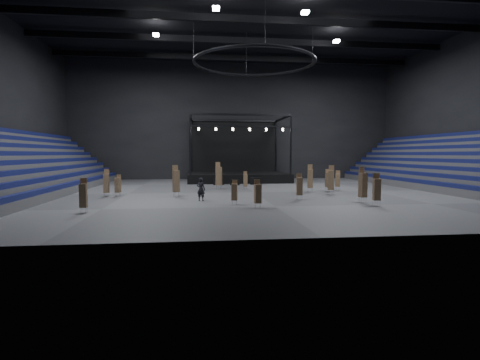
{
  "coord_description": "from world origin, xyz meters",
  "views": [
    {
      "loc": [
        -5.77,
        -37.62,
        3.91
      ],
      "look_at": [
        -1.66,
        -2.0,
        1.4
      ],
      "focal_mm": 28.0,
      "sensor_mm": 36.0,
      "label": 1
    }
  ],
  "objects": [
    {
      "name": "chair_stack_7",
      "position": [
        7.49,
        -8.99,
        1.46
      ],
      "size": [
        0.61,
        0.61,
        2.87
      ],
      "rotation": [
        0.0,
        0.0,
        0.22
      ],
      "color": "silver",
      "rests_on": "floor"
    },
    {
      "name": "bleachers_right",
      "position": [
        22.94,
        0.0,
        1.73
      ],
      "size": [
        7.2,
        40.0,
        6.4
      ],
      "color": "#464649",
      "rests_on": "floor"
    },
    {
      "name": "chair_stack_9",
      "position": [
        2.9,
        -6.71,
        1.19
      ],
      "size": [
        0.55,
        0.55,
        2.26
      ],
      "rotation": [
        0.0,
        0.0,
        -0.14
      ],
      "color": "silver",
      "rests_on": "floor"
    },
    {
      "name": "crew_member",
      "position": [
        4.28,
        -1.93,
        0.78
      ],
      "size": [
        0.75,
        0.87,
        1.55
      ],
      "primitive_type": "imported",
      "rotation": [
        0.0,
        0.0,
        1.33
      ],
      "color": "black",
      "rests_on": "floor"
    },
    {
      "name": "chair_stack_15",
      "position": [
        5.79,
        -0.39,
        1.44
      ],
      "size": [
        0.58,
        0.58,
        2.83
      ],
      "rotation": [
        0.0,
        0.0,
        -0.18
      ],
      "color": "silver",
      "rests_on": "floor"
    },
    {
      "name": "chair_stack_1",
      "position": [
        -2.92,
        -9.21,
        1.02
      ],
      "size": [
        0.51,
        0.51,
        1.92
      ],
      "rotation": [
        0.0,
        0.0,
        -0.24
      ],
      "color": "silver",
      "rests_on": "floor"
    },
    {
      "name": "truss_ring",
      "position": [
        -0.0,
        0.0,
        13.0
      ],
      "size": [
        12.3,
        12.3,
        5.15
      ],
      "color": "black",
      "rests_on": "ceiling"
    },
    {
      "name": "chair_stack_8",
      "position": [
        -14.0,
        -2.45,
        1.28
      ],
      "size": [
        0.46,
        0.46,
        2.53
      ],
      "rotation": [
        0.0,
        0.0,
        -0.04
      ],
      "color": "silver",
      "rests_on": "floor"
    },
    {
      "name": "stage",
      "position": [
        0.0,
        16.24,
        1.45
      ],
      "size": [
        14.0,
        10.0,
        9.2
      ],
      "color": "black",
      "rests_on": "floor"
    },
    {
      "name": "flight_case_right",
      "position": [
        1.72,
        9.44,
        0.46
      ],
      "size": [
        1.53,
        1.12,
        0.92
      ],
      "primitive_type": "cube",
      "rotation": [
        0.0,
        0.0,
        -0.36
      ],
      "color": "black",
      "rests_on": "floor"
    },
    {
      "name": "bleachers_left",
      "position": [
        -22.94,
        0.0,
        1.73
      ],
      "size": [
        7.2,
        40.0,
        6.4
      ],
      "color": "#464649",
      "rests_on": "floor"
    },
    {
      "name": "chair_stack_11",
      "position": [
        7.85,
        -0.17,
        1.25
      ],
      "size": [
        0.66,
        0.66,
        2.33
      ],
      "rotation": [
        0.0,
        0.0,
        0.23
      ],
      "color": "silver",
      "rests_on": "floor"
    },
    {
      "name": "chair_stack_5",
      "position": [
        -7.67,
        -3.23,
        1.48
      ],
      "size": [
        0.7,
        0.7,
        2.89
      ],
      "rotation": [
        0.0,
        0.0,
        0.38
      ],
      "color": "silver",
      "rests_on": "floor"
    },
    {
      "name": "floodlights",
      "position": [
        0.0,
        -4.0,
        16.6
      ],
      "size": [
        28.6,
        16.6,
        0.25
      ],
      "color": "white",
      "rests_on": "roof_girders"
    },
    {
      "name": "flight_case_left",
      "position": [
        -3.04,
        9.49,
        0.42
      ],
      "size": [
        1.4,
        0.98,
        0.85
      ],
      "primitive_type": "cube",
      "rotation": [
        0.0,
        0.0,
        0.29
      ],
      "color": "black",
      "rests_on": "floor"
    },
    {
      "name": "chair_stack_6",
      "position": [
        7.03,
        -3.08,
        1.44
      ],
      "size": [
        0.7,
        0.7,
        2.82
      ],
      "rotation": [
        0.0,
        0.0,
        -0.44
      ],
      "color": "silver",
      "rests_on": "floor"
    },
    {
      "name": "roof_girders",
      "position": [
        0.0,
        -0.0,
        17.2
      ],
      "size": [
        49.0,
        30.35,
        0.7
      ],
      "color": "black",
      "rests_on": "ceiling"
    },
    {
      "name": "chair_stack_3",
      "position": [
        7.69,
        -10.94,
        1.27
      ],
      "size": [
        0.57,
        0.57,
        2.45
      ],
      "rotation": [
        0.0,
        0.0,
        -0.16
      ],
      "color": "silver",
      "rests_on": "floor"
    },
    {
      "name": "flight_case_mid",
      "position": [
        -1.05,
        8.89,
        0.37
      ],
      "size": [
        1.23,
        0.96,
        0.74
      ],
      "primitive_type": "cube",
      "rotation": [
        0.0,
        0.0,
        -0.42
      ],
      "color": "black",
      "rests_on": "floor"
    },
    {
      "name": "chair_stack_12",
      "position": [
        -13.26,
        -11.99,
        1.19
      ],
      "size": [
        0.45,
        0.45,
        2.31
      ],
      "rotation": [
        0.0,
        0.0,
        0.02
      ],
      "color": "silver",
      "rests_on": "floor"
    },
    {
      "name": "chair_stack_0",
      "position": [
        -3.2,
        4.5,
        1.25
      ],
      "size": [
        0.55,
        0.55,
        2.42
      ],
      "rotation": [
        0.0,
        0.0,
        -0.16
      ],
      "color": "silver",
      "rests_on": "floor"
    },
    {
      "name": "chair_stack_13",
      "position": [
        9.27,
        0.97,
        1.14
      ],
      "size": [
        0.63,
        0.63,
        2.13
      ],
      "rotation": [
        0.0,
        0.0,
        -0.4
      ],
      "color": "silver",
      "rests_on": "floor"
    },
    {
      "name": "chair_stack_10",
      "position": [
        -3.43,
        3.56,
        1.53
      ],
      "size": [
        0.62,
        0.62,
        3.01
      ],
      "rotation": [
        0.0,
        0.0,
        0.15
      ],
      "color": "silver",
      "rests_on": "floor"
    },
    {
      "name": "wall_front",
      "position": [
        0.0,
        -21.0,
        9.0
      ],
      "size": [
        50.0,
        0.2,
        18.0
      ],
      "primitive_type": "cube",
      "color": "black",
      "rests_on": "ground"
    },
    {
      "name": "chair_stack_14",
      "position": [
        -0.49,
        2.91,
        1.05
      ],
      "size": [
        0.42,
        0.42,
        1.99
      ],
      "rotation": [
        0.0,
        0.0,
        -0.01
      ],
      "color": "silver",
      "rests_on": "floor"
    },
    {
      "name": "ceiling",
      "position": [
        0.0,
        0.0,
        18.0
      ],
      "size": [
        50.0,
        42.0,
        0.2
      ],
      "primitive_type": "cube",
      "color": "black",
      "rests_on": "wall_back"
    },
    {
      "name": "man_center",
      "position": [
        -5.45,
        -6.5,
        0.97
      ],
      "size": [
        0.84,
        0.71,
        1.94
      ],
      "primitive_type": "imported",
      "rotation": [
        0.0,
        0.0,
        2.73
      ],
      "color": "black",
      "rests_on": "floor"
    },
    {
      "name": "chair_stack_4",
      "position": [
        -1.44,
        -11.26,
        1.1
      ],
      "size": [
        0.49,
        0.49,
        2.08
      ],
      "rotation": [
        0.0,
        0.0,
        0.1
      ],
      "color": "silver",
      "rests_on": "floor"
    },
    {
      "name": "floor",
      "position": [
        0.0,
        0.0,
        0.0
      ],
      "size": [
        50.0,
        50.0,
        0.0
      ],
      "primitive_type": "plane",
      "color": "#49494C",
      "rests_on": "ground"
    },
    {
      "name": "chair_stack_2",
      "position": [
        -12.98,
        -2.43,
        1.07
      ],
      "size": [
        0.57,
        0.57,
        2.03
      ],
      "rotation": [
        0.0,
        0.0,
        -0.37
      ],
      "color": "silver",
      "rests_on": "floor"
    },
    {
      "name": "wall_back",
      "position": [
        0.0,
        21.0,
        9.0
      ],
      "size": [
        50.0,
        0.2,
        18.0
      ],
      "primitive_type": "cube",
      "color": "black",
      "rests_on": "ground"
    }
  ]
}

